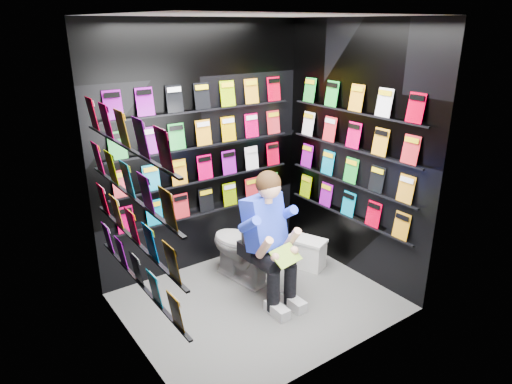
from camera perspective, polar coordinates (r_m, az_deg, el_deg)
floor at (r=4.56m, az=0.32°, el=-13.50°), size 2.40×2.40×0.00m
ceiling at (r=3.79m, az=0.40°, el=21.23°), size 2.40×2.40×0.00m
wall_back at (r=4.80m, az=-6.67°, el=5.23°), size 2.40×0.04×2.60m
wall_front at (r=3.28m, az=10.62°, el=-2.30°), size 2.40×0.04×2.60m
wall_left at (r=3.47m, az=-15.97°, el=-1.48°), size 0.04×2.00×2.60m
wall_right at (r=4.76m, az=12.20°, el=4.77°), size 0.04×2.00×2.60m
comics_back at (r=4.77m, az=-6.49°, el=5.21°), size 2.10×0.06×1.37m
comics_left at (r=3.47m, az=-15.51°, el=-1.30°), size 0.06×1.70×1.37m
comics_right at (r=4.74m, az=11.96°, el=4.78°), size 0.06×1.70×1.37m
toilet at (r=4.77m, az=-1.86°, el=-6.80°), size 0.54×0.81×0.73m
longbox at (r=5.11m, az=6.25°, el=-7.67°), size 0.36×0.46×0.30m
longbox_lid at (r=5.03m, az=6.32°, el=-6.00°), size 0.39×0.48×0.03m
reader at (r=4.31m, az=0.88°, el=-3.89°), size 0.65×0.84×1.41m
held_comic at (r=4.15m, az=3.76°, el=-7.94°), size 0.31×0.21×0.12m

